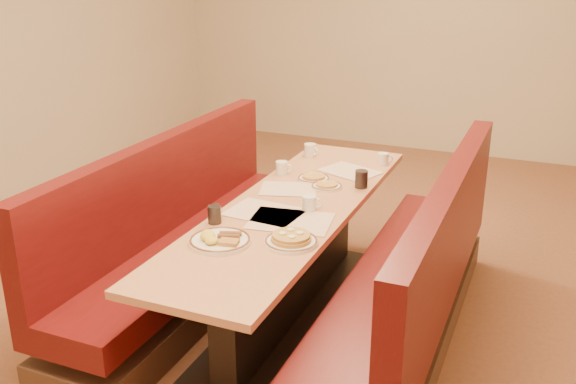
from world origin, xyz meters
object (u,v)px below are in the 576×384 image
at_px(pancake_plate, 291,240).
at_px(booth_left, 186,245).
at_px(coffee_mug_a, 310,203).
at_px(soda_tumbler_near, 215,215).
at_px(coffee_mug_c, 384,159).
at_px(coffee_mug_d, 310,150).
at_px(diner_table, 292,264).
at_px(soda_tumbler_mid, 361,179).
at_px(eggs_plate, 219,240).
at_px(coffee_mug_b, 282,168).
at_px(booth_right, 413,289).

bearing_deg(pancake_plate, booth_left, 152.38).
xyz_separation_m(coffee_mug_a, soda_tumbler_near, (-0.40, -0.37, 0.00)).
relative_size(coffee_mug_c, coffee_mug_d, 0.89).
bearing_deg(diner_table, coffee_mug_a, -16.16).
bearing_deg(coffee_mug_d, soda_tumbler_mid, -21.14).
distance_m(booth_left, coffee_mug_c, 1.46).
bearing_deg(coffee_mug_c, soda_tumbler_near, -129.18).
bearing_deg(soda_tumbler_near, coffee_mug_a, 42.53).
bearing_deg(soda_tumbler_near, eggs_plate, -56.19).
bearing_deg(booth_left, coffee_mug_d, 62.75).
bearing_deg(booth_left, coffee_mug_c, 43.41).
height_order(coffee_mug_a, soda_tumbler_near, soda_tumbler_near).
relative_size(booth_left, coffee_mug_b, 22.33).
bearing_deg(coffee_mug_a, eggs_plate, -134.12).
relative_size(diner_table, eggs_plate, 7.99).
height_order(eggs_plate, soda_tumbler_mid, soda_tumbler_mid).
bearing_deg(soda_tumbler_near, soda_tumbler_mid, 56.69).
xyz_separation_m(coffee_mug_b, coffee_mug_c, (0.56, 0.46, -0.00)).
height_order(booth_left, soda_tumbler_mid, booth_left).
height_order(booth_left, coffee_mug_d, booth_left).
bearing_deg(soda_tumbler_near, diner_table, 55.43).
bearing_deg(coffee_mug_d, booth_left, -95.37).
bearing_deg(booth_right, coffee_mug_d, 136.25).
distance_m(diner_table, soda_tumbler_mid, 0.68).
height_order(pancake_plate, coffee_mug_d, coffee_mug_d).
bearing_deg(coffee_mug_d, booth_right, -21.88).
height_order(pancake_plate, soda_tumbler_near, soda_tumbler_near).
height_order(diner_table, coffee_mug_a, coffee_mug_a).
relative_size(coffee_mug_a, soda_tumbler_near, 1.13).
height_order(booth_right, coffee_mug_c, booth_right).
relative_size(diner_table, soda_tumbler_near, 25.09).
height_order(booth_right, soda_tumbler_mid, booth_right).
xyz_separation_m(eggs_plate, coffee_mug_b, (-0.14, 1.12, 0.03)).
xyz_separation_m(diner_table, eggs_plate, (-0.13, -0.63, 0.39)).
bearing_deg(soda_tumbler_mid, coffee_mug_a, -107.96).
xyz_separation_m(booth_left, soda_tumbler_near, (0.45, -0.41, 0.44)).
xyz_separation_m(booth_right, coffee_mug_a, (-0.61, -0.04, 0.43)).
distance_m(coffee_mug_a, soda_tumbler_near, 0.55).
distance_m(diner_table, coffee_mug_b, 0.71).
bearing_deg(eggs_plate, pancake_plate, 22.38).
distance_m(booth_left, coffee_mug_a, 0.96).
relative_size(coffee_mug_c, soda_tumbler_near, 1.04).
bearing_deg(soda_tumbler_mid, booth_left, -156.22).
xyz_separation_m(pancake_plate, coffee_mug_b, (-0.48, 0.98, 0.02)).
xyz_separation_m(booth_left, eggs_plate, (0.60, -0.63, 0.41)).
height_order(pancake_plate, coffee_mug_b, coffee_mug_b).
bearing_deg(booth_left, diner_table, 0.00).
bearing_deg(diner_table, booth_left, 180.00).
relative_size(booth_right, coffee_mug_c, 24.05).
height_order(coffee_mug_a, coffee_mug_d, coffee_mug_d).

